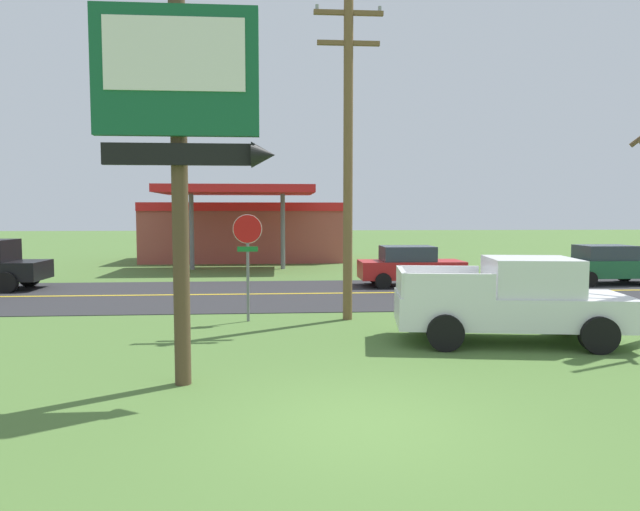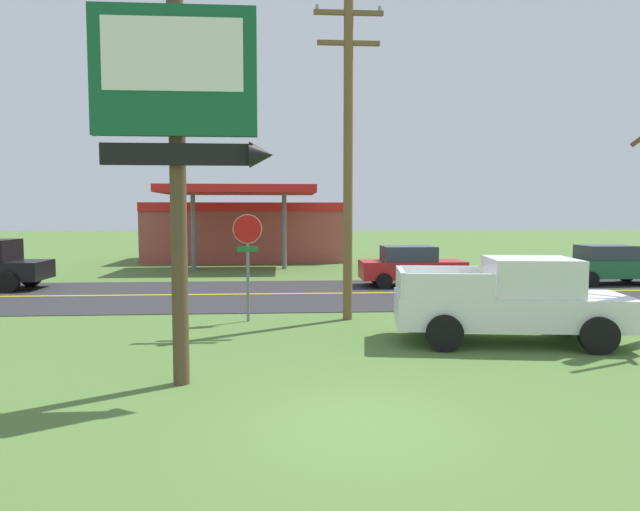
# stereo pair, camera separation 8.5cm
# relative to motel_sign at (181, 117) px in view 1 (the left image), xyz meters

# --- Properties ---
(ground_plane) EXTENTS (180.00, 180.00, 0.00)m
(ground_plane) POSITION_rel_motel_sign_xyz_m (2.77, -2.00, -4.58)
(ground_plane) COLOR #4C7033
(road_asphalt) EXTENTS (140.00, 8.00, 0.02)m
(road_asphalt) POSITION_rel_motel_sign_xyz_m (2.77, 11.00, -4.57)
(road_asphalt) COLOR #2B2B2D
(road_asphalt) RESTS_ON ground
(road_centre_line) EXTENTS (126.00, 0.20, 0.01)m
(road_centre_line) POSITION_rel_motel_sign_xyz_m (2.77, 11.00, -4.56)
(road_centre_line) COLOR gold
(road_centre_line) RESTS_ON road_asphalt
(motel_sign) EXTENTS (2.99, 0.54, 6.68)m
(motel_sign) POSITION_rel_motel_sign_xyz_m (0.00, 0.00, 0.00)
(motel_sign) COLOR brown
(motel_sign) RESTS_ON ground
(stop_sign) EXTENTS (0.80, 0.08, 2.95)m
(stop_sign) POSITION_rel_motel_sign_xyz_m (0.77, 5.83, -2.56)
(stop_sign) COLOR slate
(stop_sign) RESTS_ON ground
(utility_pole) EXTENTS (1.90, 0.26, 8.89)m
(utility_pole) POSITION_rel_motel_sign_xyz_m (3.54, 5.94, 0.16)
(utility_pole) COLOR brown
(utility_pole) RESTS_ON ground
(gas_station) EXTENTS (12.00, 11.50, 4.40)m
(gas_station) POSITION_rel_motel_sign_xyz_m (-0.55, 26.24, -2.64)
(gas_station) COLOR #A84C42
(gas_station) RESTS_ON ground
(pickup_white_parked_on_lawn) EXTENTS (5.43, 2.80, 1.96)m
(pickup_white_parked_on_lawn) POSITION_rel_motel_sign_xyz_m (7.00, 2.86, -3.62)
(pickup_white_parked_on_lawn) COLOR silver
(pickup_white_parked_on_lawn) RESTS_ON ground
(car_red_near_lane) EXTENTS (4.20, 2.00, 1.64)m
(car_red_near_lane) POSITION_rel_motel_sign_xyz_m (6.96, 13.00, -3.75)
(car_red_near_lane) COLOR red
(car_red_near_lane) RESTS_ON ground
(car_green_mid_lane) EXTENTS (4.20, 2.00, 1.64)m
(car_green_mid_lane) POSITION_rel_motel_sign_xyz_m (15.35, 13.00, -3.75)
(car_green_mid_lane) COLOR #1E6038
(car_green_mid_lane) RESTS_ON ground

